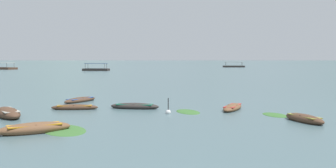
% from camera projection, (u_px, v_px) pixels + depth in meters
% --- Properties ---
extents(ground_plane, '(6000.00, 6000.00, 0.00)m').
position_uv_depth(ground_plane, '(183.00, 60.00, 1503.94)').
color(ground_plane, '#476066').
extents(mountain_1, '(1265.46, 1265.46, 484.08)m').
position_uv_depth(mountain_1, '(54.00, 25.00, 2588.39)').
color(mountain_1, slate).
rests_on(mountain_1, ground).
extents(mountain_2, '(533.74, 533.74, 197.90)m').
position_uv_depth(mountain_2, '(212.00, 45.00, 2501.47)').
color(mountain_2, '#4C5B56').
rests_on(mountain_2, ground).
extents(rowboat_0, '(3.44, 3.96, 0.72)m').
position_uv_depth(rowboat_0, '(8.00, 113.00, 23.71)').
color(rowboat_0, '#4C3323').
rests_on(rowboat_0, ground).
extents(rowboat_1, '(3.80, 1.59, 0.52)m').
position_uv_depth(rowboat_1, '(135.00, 106.00, 27.58)').
color(rowboat_1, '#2D2826').
rests_on(rowboat_1, ground).
extents(rowboat_2, '(2.29, 3.86, 0.49)m').
position_uv_depth(rowboat_2, '(232.00, 107.00, 26.98)').
color(rowboat_2, brown).
rests_on(rowboat_2, ground).
extents(rowboat_3, '(2.52, 3.89, 0.49)m').
position_uv_depth(rowboat_3, '(80.00, 100.00, 31.92)').
color(rowboat_3, '#4C3323').
rests_on(rowboat_3, ground).
extents(rowboat_4, '(3.64, 2.91, 0.64)m').
position_uv_depth(rowboat_4, '(35.00, 129.00, 18.53)').
color(rowboat_4, brown).
rests_on(rowboat_4, ground).
extents(rowboat_5, '(2.06, 3.24, 0.56)m').
position_uv_depth(rowboat_5, '(304.00, 119.00, 21.74)').
color(rowboat_5, '#4C3323').
rests_on(rowboat_5, ground).
extents(rowboat_6, '(3.44, 1.19, 0.47)m').
position_uv_depth(rowboat_6, '(75.00, 107.00, 27.08)').
color(rowboat_6, '#4C3323').
rests_on(rowboat_6, ground).
extents(ferry_0, '(9.53, 3.96, 2.54)m').
position_uv_depth(ferry_0, '(234.00, 66.00, 166.45)').
color(ferry_0, '#2D2826').
rests_on(ferry_0, ground).
extents(ferry_1, '(11.22, 7.95, 2.54)m').
position_uv_depth(ferry_1, '(2.00, 68.00, 132.31)').
color(ferry_1, '#4C3323').
rests_on(ferry_1, ground).
extents(ferry_2, '(8.23, 3.91, 2.54)m').
position_uv_depth(ferry_2, '(96.00, 69.00, 116.12)').
color(ferry_2, '#2D2826').
rests_on(ferry_2, ground).
extents(mooring_buoy, '(0.38, 0.38, 1.17)m').
position_uv_depth(mooring_buoy, '(168.00, 112.00, 24.96)').
color(mooring_buoy, silver).
rests_on(mooring_buoy, ground).
extents(weed_patch_0, '(2.23, 3.03, 0.14)m').
position_uv_depth(weed_patch_0, '(188.00, 112.00, 25.79)').
color(weed_patch_0, '#38662D').
rests_on(weed_patch_0, ground).
extents(weed_patch_2, '(1.94, 2.59, 0.14)m').
position_uv_depth(weed_patch_2, '(275.00, 115.00, 24.32)').
color(weed_patch_2, '#38662D').
rests_on(weed_patch_2, ground).
extents(weed_patch_3, '(3.65, 4.12, 0.14)m').
position_uv_depth(weed_patch_3, '(64.00, 130.00, 19.16)').
color(weed_patch_3, '#38662D').
rests_on(weed_patch_3, ground).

